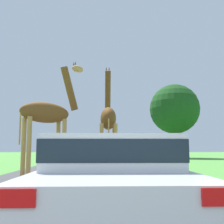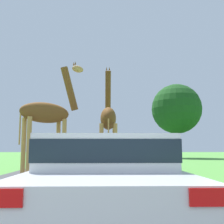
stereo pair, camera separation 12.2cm
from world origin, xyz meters
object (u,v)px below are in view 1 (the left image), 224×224
(car_lead_maroon, at_px, (111,177))
(car_far_ahead, at_px, (119,153))
(tree_left_edge, at_px, (175,109))
(giraffe_near_road, at_px, (108,120))
(car_queue_right, at_px, (146,156))
(giraffe_companion, at_px, (49,116))
(car_queue_left, at_px, (110,152))

(car_lead_maroon, height_order, car_far_ahead, car_far_ahead)
(tree_left_edge, bearing_deg, car_far_ahead, -126.10)
(giraffe_near_road, distance_m, tree_left_edge, 22.54)
(giraffe_near_road, height_order, car_far_ahead, giraffe_near_road)
(car_lead_maroon, height_order, car_queue_right, car_queue_right)
(car_lead_maroon, bearing_deg, car_far_ahead, 86.06)
(giraffe_companion, height_order, tree_left_edge, tree_left_edge)
(giraffe_near_road, relative_size, car_queue_left, 1.18)
(car_queue_right, relative_size, tree_left_edge, 0.53)
(car_lead_maroon, bearing_deg, giraffe_near_road, 88.97)
(car_lead_maroon, xyz_separation_m, car_queue_left, (0.73, 24.49, 0.06))
(car_lead_maroon, height_order, tree_left_edge, tree_left_edge)
(car_lead_maroon, relative_size, car_queue_left, 0.96)
(car_far_ahead, relative_size, tree_left_edge, 0.50)
(car_queue_left, distance_m, car_far_ahead, 6.06)
(tree_left_edge, bearing_deg, giraffe_companion, -116.66)
(giraffe_companion, distance_m, car_queue_left, 17.85)
(car_queue_left, bearing_deg, tree_left_edge, 26.42)
(giraffe_companion, xyz_separation_m, car_far_ahead, (3.52, 11.48, -1.71))
(car_queue_right, bearing_deg, car_lead_maroon, -101.68)
(car_far_ahead, bearing_deg, car_queue_left, 95.09)
(car_queue_right, xyz_separation_m, car_far_ahead, (-0.94, 7.77, -0.02))
(car_lead_maroon, relative_size, car_queue_right, 0.89)
(car_far_ahead, distance_m, tree_left_edge, 13.21)
(giraffe_near_road, xyz_separation_m, car_far_ahead, (1.13, 10.78, -1.62))
(car_queue_right, bearing_deg, giraffe_companion, -140.16)
(car_queue_right, xyz_separation_m, tree_left_edge, (6.27, 17.65, 4.96))
(giraffe_near_road, bearing_deg, tree_left_edge, 68.11)
(car_queue_left, xyz_separation_m, car_far_ahead, (0.54, -6.04, -0.05))
(giraffe_companion, bearing_deg, car_far_ahead, 124.75)
(car_queue_right, distance_m, car_queue_left, 13.88)
(car_queue_left, bearing_deg, giraffe_companion, -99.65)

